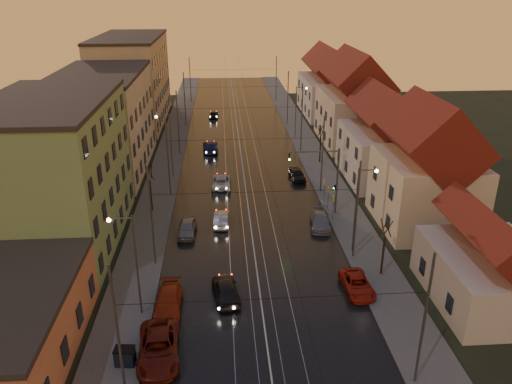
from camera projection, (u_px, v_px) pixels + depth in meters
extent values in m
plane|color=black|center=(264.00, 326.00, 35.11)|extent=(160.00, 160.00, 0.00)
cube|color=black|center=(240.00, 151.00, 71.89)|extent=(16.00, 120.00, 0.04)
cube|color=#4C4C4C|center=(171.00, 152.00, 71.22)|extent=(4.00, 120.00, 0.15)
cube|color=#4C4C4C|center=(309.00, 149.00, 72.52)|extent=(4.00, 120.00, 0.15)
cube|color=gray|center=(225.00, 151.00, 71.73)|extent=(0.06, 120.00, 0.03)
cube|color=gray|center=(235.00, 150.00, 71.83)|extent=(0.06, 120.00, 0.03)
cube|color=gray|center=(246.00, 150.00, 71.93)|extent=(0.06, 120.00, 0.03)
cube|color=gray|center=(256.00, 150.00, 72.02)|extent=(0.06, 120.00, 0.03)
cube|color=#72935E|center=(55.00, 176.00, 44.33)|extent=(10.00, 18.00, 13.00)
cube|color=tan|center=(103.00, 123.00, 62.92)|extent=(10.00, 20.00, 12.00)
cube|color=tan|center=(133.00, 81.00, 84.61)|extent=(10.00, 24.00, 14.00)
cube|color=beige|center=(488.00, 277.00, 37.28)|extent=(8.00, 10.00, 4.00)
pyramid|color=#541D13|center=(496.00, 243.00, 36.16)|extent=(8.16, 10.20, 1.80)
cube|color=beige|center=(425.00, 192.00, 48.66)|extent=(8.50, 10.00, 7.00)
pyramid|color=#541D13|center=(432.00, 139.00, 46.57)|extent=(8.67, 10.20, 3.80)
cube|color=beige|center=(383.00, 155.00, 60.81)|extent=(9.00, 12.00, 6.00)
pyramid|color=#541D13|center=(387.00, 118.00, 59.03)|extent=(9.18, 12.24, 3.20)
cube|color=beige|center=(353.00, 118.00, 74.32)|extent=(9.00, 14.00, 7.50)
pyramid|color=#541D13|center=(356.00, 79.00, 72.10)|extent=(9.18, 14.28, 4.00)
cube|color=beige|center=(328.00, 96.00, 91.07)|extent=(9.00, 16.00, 6.50)
pyramid|color=#541D13|center=(330.00, 68.00, 89.14)|extent=(9.18, 16.32, 3.50)
cylinder|color=#595B60|center=(118.00, 336.00, 27.28)|extent=(0.16, 0.16, 9.00)
cylinder|color=#595B60|center=(424.00, 322.00, 28.41)|extent=(0.16, 0.16, 9.00)
cylinder|color=#595B60|center=(151.00, 217.00, 41.08)|extent=(0.16, 0.16, 9.00)
cylinder|color=#595B60|center=(357.00, 211.00, 42.21)|extent=(0.16, 0.16, 9.00)
cylinder|color=#595B60|center=(168.00, 158.00, 54.88)|extent=(0.16, 0.16, 9.00)
cylinder|color=#595B60|center=(322.00, 155.00, 56.00)|extent=(0.16, 0.16, 9.00)
cylinder|color=#595B60|center=(178.00, 123.00, 68.68)|extent=(0.16, 0.16, 9.00)
cylinder|color=#595B60|center=(302.00, 121.00, 69.80)|extent=(0.16, 0.16, 9.00)
cylinder|color=#595B60|center=(185.00, 100.00, 82.47)|extent=(0.16, 0.16, 9.00)
cylinder|color=#595B60|center=(288.00, 98.00, 83.60)|extent=(0.16, 0.16, 9.00)
cylinder|color=#595B60|center=(190.00, 80.00, 99.03)|extent=(0.16, 0.16, 9.00)
cylinder|color=#595B60|center=(276.00, 79.00, 100.16)|extent=(0.16, 0.16, 9.00)
cylinder|color=#595B60|center=(137.00, 267.00, 34.82)|extent=(0.14, 0.14, 8.00)
cylinder|color=#595B60|center=(120.00, 218.00, 33.30)|extent=(1.60, 0.10, 0.10)
sphere|color=#FFD88C|center=(109.00, 220.00, 33.29)|extent=(0.32, 0.32, 0.32)
cylinder|color=#595B60|center=(355.00, 211.00, 43.33)|extent=(0.14, 0.14, 8.00)
cylinder|color=#595B60|center=(368.00, 170.00, 41.91)|extent=(1.60, 0.10, 0.10)
sphere|color=#FFD88C|center=(377.00, 171.00, 42.00)|extent=(0.32, 0.32, 0.32)
cylinder|color=#595B60|center=(171.00, 146.00, 60.58)|extent=(0.14, 0.14, 8.00)
cylinder|color=#595B60|center=(162.00, 116.00, 59.06)|extent=(1.60, 0.10, 0.10)
sphere|color=#FFD88C|center=(156.00, 117.00, 59.05)|extent=(0.32, 0.32, 0.32)
cylinder|color=#595B60|center=(296.00, 112.00, 76.45)|extent=(0.14, 0.14, 8.00)
cylinder|color=#595B60|center=(302.00, 88.00, 75.03)|extent=(1.60, 0.10, 0.10)
sphere|color=#FFD88C|center=(307.00, 88.00, 75.11)|extent=(0.32, 0.32, 0.32)
cylinder|color=#595B60|center=(337.00, 182.00, 50.86)|extent=(0.20, 0.20, 7.20)
cylinder|color=#595B60|center=(313.00, 152.00, 49.41)|extent=(5.20, 0.14, 0.14)
imported|color=black|center=(289.00, 158.00, 49.49)|extent=(0.15, 0.18, 0.90)
sphere|color=#19FF3F|center=(289.00, 160.00, 49.44)|extent=(0.20, 0.20, 0.20)
cylinder|color=black|center=(151.00, 196.00, 52.16)|extent=(0.18, 0.18, 3.50)
cylinder|color=black|center=(151.00, 173.00, 51.27)|extent=(0.37, 0.92, 1.61)
cylinder|color=black|center=(148.00, 172.00, 51.38)|extent=(0.91, 0.40, 1.61)
cylinder|color=black|center=(147.00, 174.00, 51.08)|extent=(0.37, 0.92, 1.61)
cylinder|color=black|center=(150.00, 174.00, 50.98)|extent=(0.84, 0.54, 1.62)
cylinder|color=black|center=(383.00, 256.00, 40.61)|extent=(0.18, 0.18, 3.50)
cylinder|color=black|center=(388.00, 228.00, 39.72)|extent=(0.37, 0.92, 1.61)
cylinder|color=black|center=(384.00, 227.00, 39.84)|extent=(0.91, 0.40, 1.61)
cylinder|color=black|center=(383.00, 229.00, 39.53)|extent=(0.37, 0.92, 1.61)
cylinder|color=black|center=(388.00, 230.00, 39.44)|extent=(0.84, 0.54, 1.62)
cylinder|color=black|center=(320.00, 150.00, 66.38)|extent=(0.18, 0.18, 3.50)
cylinder|color=black|center=(323.00, 132.00, 65.49)|extent=(0.37, 0.92, 1.61)
cylinder|color=black|center=(320.00, 131.00, 65.61)|extent=(0.91, 0.40, 1.61)
cylinder|color=black|center=(319.00, 132.00, 65.30)|extent=(0.37, 0.92, 1.61)
cylinder|color=black|center=(322.00, 132.00, 65.21)|extent=(0.84, 0.54, 1.62)
imported|color=black|center=(226.00, 290.00, 37.91)|extent=(2.41, 4.73, 1.54)
imported|color=#A0A0A5|center=(221.00, 219.00, 49.61)|extent=(1.55, 4.05, 1.32)
imported|color=#BABABA|center=(221.00, 181.00, 59.04)|extent=(2.35, 4.85, 1.33)
imported|color=navy|center=(210.00, 146.00, 71.34)|extent=(2.30, 5.22, 1.49)
imported|color=black|center=(214.00, 114.00, 89.19)|extent=(1.82, 3.88, 1.28)
imported|color=#5C170F|center=(159.00, 348.00, 31.87)|extent=(2.99, 5.75, 1.55)
imported|color=#A02C10|center=(168.00, 301.00, 36.74)|extent=(1.90, 4.66, 1.35)
imported|color=gray|center=(187.00, 228.00, 47.70)|extent=(1.85, 4.16, 1.39)
imported|color=#AB1F11|center=(357.00, 284.00, 38.90)|extent=(2.20, 4.49, 1.23)
imported|color=gray|center=(320.00, 220.00, 49.26)|extent=(2.40, 4.75, 1.32)
imported|color=black|center=(297.00, 175.00, 60.99)|extent=(1.98, 4.15, 1.37)
cube|color=black|center=(125.00, 357.00, 31.22)|extent=(1.27, 0.91, 1.10)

